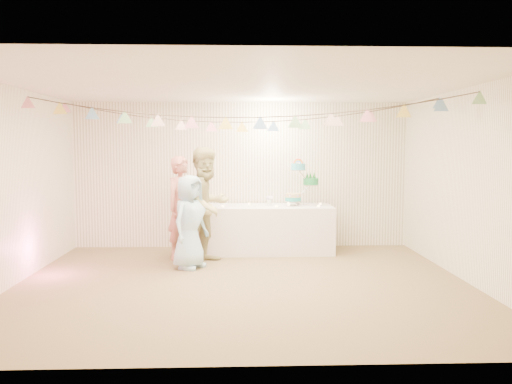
{
  "coord_description": "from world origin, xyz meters",
  "views": [
    {
      "loc": [
        -0.06,
        -6.48,
        1.81
      ],
      "look_at": [
        0.2,
        0.8,
        1.15
      ],
      "focal_mm": 35.0,
      "sensor_mm": 36.0,
      "label": 1
    }
  ],
  "objects_px": {
    "table": "(270,229)",
    "cake_stand": "(301,187)",
    "person_child": "(190,222)",
    "person_adult_b": "(207,205)",
    "person_adult_a": "(182,208)"
  },
  "relations": [
    {
      "from": "table",
      "to": "person_adult_b",
      "type": "xyz_separation_m",
      "value": [
        -1.02,
        -0.76,
        0.5
      ]
    },
    {
      "from": "person_adult_b",
      "to": "person_child",
      "type": "distance_m",
      "value": 0.47
    },
    {
      "from": "table",
      "to": "cake_stand",
      "type": "distance_m",
      "value": 0.91
    },
    {
      "from": "table",
      "to": "person_child",
      "type": "distance_m",
      "value": 1.71
    },
    {
      "from": "person_child",
      "to": "person_adult_a",
      "type": "bearing_deg",
      "value": 47.44
    },
    {
      "from": "cake_stand",
      "to": "person_adult_a",
      "type": "xyz_separation_m",
      "value": [
        -1.99,
        -0.53,
        -0.29
      ]
    },
    {
      "from": "cake_stand",
      "to": "person_adult_b",
      "type": "relative_size",
      "value": 0.41
    },
    {
      "from": "table",
      "to": "cake_stand",
      "type": "relative_size",
      "value": 2.86
    },
    {
      "from": "cake_stand",
      "to": "person_adult_a",
      "type": "relative_size",
      "value": 0.45
    },
    {
      "from": "table",
      "to": "cake_stand",
      "type": "xyz_separation_m",
      "value": [
        0.55,
        0.05,
        0.72
      ]
    },
    {
      "from": "cake_stand",
      "to": "person_adult_b",
      "type": "distance_m",
      "value": 1.78
    },
    {
      "from": "cake_stand",
      "to": "person_adult_a",
      "type": "distance_m",
      "value": 2.08
    },
    {
      "from": "person_child",
      "to": "person_adult_b",
      "type": "bearing_deg",
      "value": -2.0
    },
    {
      "from": "person_adult_a",
      "to": "table",
      "type": "bearing_deg",
      "value": -32.7
    },
    {
      "from": "table",
      "to": "person_adult_a",
      "type": "height_order",
      "value": "person_adult_a"
    }
  ]
}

